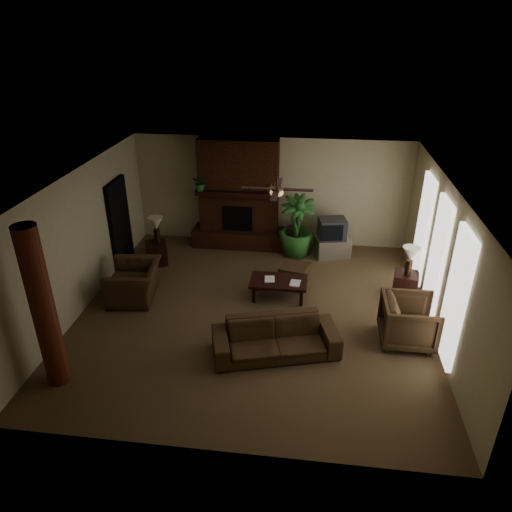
# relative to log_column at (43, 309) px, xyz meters

# --- Properties ---
(room_shell) EXTENTS (7.00, 7.00, 7.00)m
(room_shell) POSITION_rel_log_column_xyz_m (2.95, 2.40, 0.00)
(room_shell) COLOR brown
(room_shell) RESTS_ON ground
(fireplace) EXTENTS (2.40, 0.70, 2.80)m
(fireplace) POSITION_rel_log_column_xyz_m (2.15, 5.62, -0.24)
(fireplace) COLOR #462112
(fireplace) RESTS_ON ground
(windows) EXTENTS (0.08, 3.65, 2.35)m
(windows) POSITION_rel_log_column_xyz_m (6.40, 2.60, -0.05)
(windows) COLOR white
(windows) RESTS_ON ground
(log_column) EXTENTS (0.36, 0.36, 2.80)m
(log_column) POSITION_rel_log_column_xyz_m (0.00, 0.00, 0.00)
(log_column) COLOR maroon
(log_column) RESTS_ON ground
(doorway) EXTENTS (0.10, 1.00, 2.10)m
(doorway) POSITION_rel_log_column_xyz_m (-0.49, 4.20, -0.35)
(doorway) COLOR black
(doorway) RESTS_ON ground
(ceiling_fan) EXTENTS (1.35, 1.35, 0.37)m
(ceiling_fan) POSITION_rel_log_column_xyz_m (3.35, 2.70, 1.13)
(ceiling_fan) COLOR #322216
(ceiling_fan) RESTS_ON ceiling
(sofa) EXTENTS (2.32, 1.23, 0.87)m
(sofa) POSITION_rel_log_column_xyz_m (3.51, 1.17, -0.97)
(sofa) COLOR #432F1C
(sofa) RESTS_ON ground
(armchair_left) EXTENTS (0.90, 1.26, 1.03)m
(armchair_left) POSITION_rel_log_column_xyz_m (0.35, 2.65, -0.88)
(armchair_left) COLOR #432F1C
(armchair_left) RESTS_ON ground
(armchair_right) EXTENTS (0.90, 0.96, 0.98)m
(armchair_right) POSITION_rel_log_column_xyz_m (5.89, 1.80, -0.91)
(armchair_right) COLOR #432F1C
(armchair_right) RESTS_ON ground
(coffee_table) EXTENTS (1.20, 0.70, 0.43)m
(coffee_table) POSITION_rel_log_column_xyz_m (3.40, 3.04, -1.03)
(coffee_table) COLOR black
(coffee_table) RESTS_ON ground
(ottoman) EXTENTS (0.73, 0.73, 0.40)m
(ottoman) POSITION_rel_log_column_xyz_m (3.71, 3.81, -1.20)
(ottoman) COLOR #432F1C
(ottoman) RESTS_ON ground
(tv_stand) EXTENTS (0.96, 0.73, 0.50)m
(tv_stand) POSITION_rel_log_column_xyz_m (4.58, 5.22, -1.15)
(tv_stand) COLOR silver
(tv_stand) RESTS_ON ground
(tv) EXTENTS (0.74, 0.64, 0.52)m
(tv) POSITION_rel_log_column_xyz_m (4.54, 5.17, -0.64)
(tv) COLOR #323235
(tv) RESTS_ON tv_stand
(floor_vase) EXTENTS (0.34, 0.34, 0.77)m
(floor_vase) POSITION_rel_log_column_xyz_m (3.59, 5.30, -0.97)
(floor_vase) COLOR #2F1F1A
(floor_vase) RESTS_ON ground
(floor_plant) EXTENTS (1.08, 1.66, 0.87)m
(floor_plant) POSITION_rel_log_column_xyz_m (3.67, 5.16, -0.97)
(floor_plant) COLOR #2C6026
(floor_plant) RESTS_ON ground
(side_table_left) EXTENTS (0.65, 0.65, 0.55)m
(side_table_left) POSITION_rel_log_column_xyz_m (0.31, 4.26, -1.12)
(side_table_left) COLOR black
(side_table_left) RESTS_ON ground
(lamp_left) EXTENTS (0.45, 0.45, 0.65)m
(lamp_left) POSITION_rel_log_column_xyz_m (0.36, 4.31, -0.40)
(lamp_left) COLOR #322216
(lamp_left) RESTS_ON side_table_left
(side_table_right) EXTENTS (0.58, 0.58, 0.55)m
(side_table_right) POSITION_rel_log_column_xyz_m (6.10, 3.45, -1.12)
(side_table_right) COLOR black
(side_table_right) RESTS_ON ground
(lamp_right) EXTENTS (0.44, 0.44, 0.65)m
(lamp_right) POSITION_rel_log_column_xyz_m (6.10, 3.39, -0.40)
(lamp_right) COLOR #322216
(lamp_right) RESTS_ON side_table_right
(mantel_plant) EXTENTS (0.42, 0.46, 0.33)m
(mantel_plant) POSITION_rel_log_column_xyz_m (1.25, 5.32, 0.32)
(mantel_plant) COLOR #2C6026
(mantel_plant) RESTS_ON fireplace
(mantel_vase) EXTENTS (0.28, 0.29, 0.22)m
(mantel_vase) POSITION_rel_log_column_xyz_m (3.00, 5.36, 0.27)
(mantel_vase) COLOR brown
(mantel_vase) RESTS_ON fireplace
(book_a) EXTENTS (0.22, 0.05, 0.29)m
(book_a) POSITION_rel_log_column_xyz_m (3.11, 3.02, -0.83)
(book_a) COLOR #999999
(book_a) RESTS_ON coffee_table
(book_b) EXTENTS (0.21, 0.04, 0.29)m
(book_b) POSITION_rel_log_column_xyz_m (3.65, 2.95, -0.82)
(book_b) COLOR #999999
(book_b) RESTS_ON coffee_table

